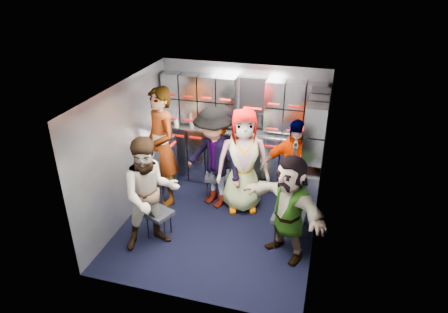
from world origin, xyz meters
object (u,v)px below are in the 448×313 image
(jump_seat_mid_left, at_px, (217,177))
(attendant_arc_c, at_px, (243,161))
(attendant_arc_b, at_px, (214,158))
(attendant_arc_d, at_px, (293,171))
(jump_seat_near_left, at_px, (159,215))
(jump_seat_center, at_px, (245,183))
(attendant_arc_e, at_px, (288,208))
(jump_seat_near_right, at_px, (289,219))
(jump_seat_mid_right, at_px, (292,191))
(attendant_standing, at_px, (161,147))
(attendant_arc_a, at_px, (150,194))

(jump_seat_mid_left, xyz_separation_m, attendant_arc_c, (0.46, -0.16, 0.44))
(attendant_arc_b, distance_m, attendant_arc_d, 1.22)
(jump_seat_near_left, bearing_deg, jump_seat_center, 51.36)
(jump_seat_mid_left, height_order, jump_seat_center, jump_seat_mid_left)
(attendant_arc_e, bearing_deg, jump_seat_near_right, 124.66)
(jump_seat_center, height_order, jump_seat_mid_right, jump_seat_mid_right)
(attendant_standing, relative_size, attendant_arc_a, 1.19)
(jump_seat_mid_right, xyz_separation_m, attendant_arc_a, (-1.74, -1.34, 0.46))
(jump_seat_near_left, relative_size, attendant_standing, 0.23)
(attendant_arc_a, height_order, attendant_arc_c, attendant_arc_c)
(jump_seat_mid_left, relative_size, attendant_standing, 0.23)
(jump_seat_near_left, height_order, jump_seat_near_right, jump_seat_near_right)
(jump_seat_mid_left, relative_size, attendant_arc_b, 0.27)
(jump_seat_mid_left, height_order, attendant_standing, attendant_standing)
(attendant_standing, relative_size, attendant_arc_c, 1.15)
(jump_seat_near_left, xyz_separation_m, jump_seat_mid_left, (0.51, 1.20, 0.04))
(attendant_arc_b, bearing_deg, jump_seat_near_left, -91.03)
(attendant_standing, relative_size, attendant_arc_d, 1.19)
(jump_seat_mid_right, bearing_deg, jump_seat_mid_left, 178.30)
(attendant_arc_c, relative_size, attendant_arc_d, 1.03)
(jump_seat_near_right, bearing_deg, attendant_arc_e, -90.00)
(jump_seat_center, height_order, attendant_arc_e, attendant_arc_e)
(jump_seat_mid_left, distance_m, jump_seat_near_right, 1.57)
(attendant_arc_b, bearing_deg, attendant_standing, -145.95)
(jump_seat_near_left, relative_size, jump_seat_mid_left, 0.97)
(attendant_arc_d, bearing_deg, jump_seat_near_left, -152.52)
(attendant_standing, bearing_deg, attendant_arc_e, 19.98)
(jump_seat_mid_left, height_order, jump_seat_mid_right, jump_seat_mid_left)
(jump_seat_center, bearing_deg, attendant_arc_a, -124.86)
(jump_seat_near_left, relative_size, attendant_arc_a, 0.27)
(attendant_standing, bearing_deg, jump_seat_mid_right, 47.77)
(jump_seat_near_left, distance_m, attendant_arc_e, 1.84)
(jump_seat_center, xyz_separation_m, jump_seat_near_right, (0.82, -0.93, 0.09))
(jump_seat_near_right, distance_m, attendant_arc_c, 1.18)
(attendant_arc_b, xyz_separation_m, attendant_arc_e, (1.28, -0.90, -0.09))
(jump_seat_mid_left, bearing_deg, attendant_arc_e, -40.19)
(attendant_arc_b, relative_size, attendant_arc_d, 1.03)
(attendant_arc_a, distance_m, attendant_arc_e, 1.82)
(attendant_arc_a, relative_size, attendant_arc_e, 1.10)
(jump_seat_mid_right, bearing_deg, jump_seat_center, 175.58)
(jump_seat_mid_right, distance_m, jump_seat_near_right, 0.87)
(jump_seat_near_left, bearing_deg, attendant_arc_e, 3.59)
(jump_seat_mid_right, bearing_deg, attendant_standing, -172.69)
(jump_seat_mid_left, xyz_separation_m, attendant_arc_e, (1.28, -1.08, 0.34))
(jump_seat_near_right, height_order, attendant_arc_e, attendant_arc_e)
(jump_seat_mid_right, bearing_deg, attendant_arc_c, -171.00)
(jump_seat_near_left, height_order, attendant_arc_a, attendant_arc_a)
(jump_seat_center, xyz_separation_m, jump_seat_mid_right, (0.76, -0.06, 0.00))
(jump_seat_near_left, distance_m, attendant_arc_c, 1.50)
(jump_seat_mid_left, xyz_separation_m, attendant_arc_d, (1.22, -0.22, 0.41))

